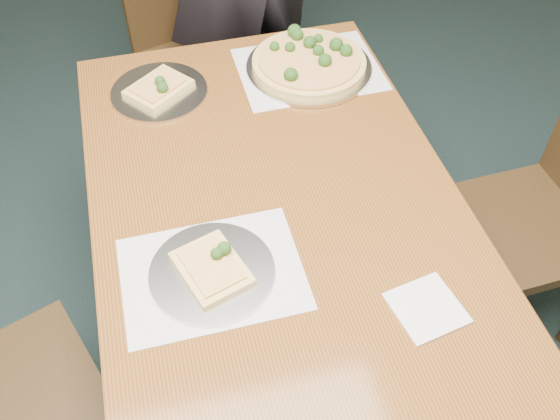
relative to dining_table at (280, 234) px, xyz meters
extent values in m
cube|color=#5E3212|center=(0.00, 0.00, 0.07)|extent=(0.90, 1.50, 0.04)
cylinder|color=black|center=(-0.39, 0.69, -0.31)|extent=(0.07, 0.07, 0.70)
cylinder|color=black|center=(0.39, 0.69, -0.31)|extent=(0.07, 0.07, 0.70)
cube|color=black|center=(-0.03, 1.07, -0.21)|extent=(0.52, 0.52, 0.04)
cylinder|color=black|center=(-0.15, 0.84, -0.44)|extent=(0.04, 0.04, 0.43)
cylinder|color=black|center=(-0.25, 1.19, -0.44)|extent=(0.04, 0.04, 0.43)
cylinder|color=black|center=(0.19, 0.94, -0.44)|extent=(0.04, 0.04, 0.43)
cylinder|color=black|center=(0.10, 1.29, -0.44)|extent=(0.04, 0.04, 0.43)
cube|color=black|center=(-0.72, -0.19, -0.21)|extent=(0.54, 0.54, 0.04)
cylinder|color=black|center=(-0.61, 0.04, -0.44)|extent=(0.04, 0.04, 0.43)
cube|color=black|center=(0.76, 0.00, -0.21)|extent=(0.43, 0.43, 0.04)
cylinder|color=black|center=(0.58, 0.18, -0.44)|extent=(0.04, 0.04, 0.43)
cylinder|color=black|center=(0.94, 0.19, -0.44)|extent=(0.04, 0.04, 0.43)
cylinder|color=black|center=(0.59, -0.18, -0.44)|extent=(0.04, 0.04, 0.43)
cube|color=white|center=(0.23, 0.53, 0.09)|extent=(0.42, 0.32, 0.00)
cube|color=white|center=(-0.19, -0.15, 0.09)|extent=(0.40, 0.30, 0.00)
cylinder|color=silver|center=(0.23, 0.53, 0.10)|extent=(0.38, 0.38, 0.01)
cylinder|color=#D4A851|center=(0.23, 0.53, 0.12)|extent=(0.34, 0.34, 0.02)
cylinder|color=#FFE785|center=(0.23, 0.53, 0.13)|extent=(0.31, 0.31, 0.01)
sphere|color=#1D4114|center=(0.15, 0.45, 0.15)|extent=(0.04, 0.04, 0.04)
sphere|color=#1D4114|center=(0.26, 0.54, 0.14)|extent=(0.03, 0.03, 0.03)
sphere|color=#1D4114|center=(0.14, 0.60, 0.14)|extent=(0.03, 0.03, 0.03)
sphere|color=#1D4114|center=(0.34, 0.52, 0.15)|extent=(0.04, 0.04, 0.04)
sphere|color=#1D4114|center=(0.22, 0.64, 0.15)|extent=(0.04, 0.04, 0.04)
sphere|color=#1D4114|center=(0.27, 0.49, 0.15)|extent=(0.04, 0.04, 0.04)
sphere|color=#1D4114|center=(0.25, 0.60, 0.14)|extent=(0.03, 0.03, 0.03)
sphere|color=#1D4114|center=(0.22, 0.66, 0.15)|extent=(0.04, 0.04, 0.04)
sphere|color=#1D4114|center=(0.28, 0.61, 0.14)|extent=(0.03, 0.03, 0.03)
sphere|color=#1D4114|center=(0.19, 0.58, 0.14)|extent=(0.03, 0.03, 0.03)
sphere|color=#1D4114|center=(0.32, 0.56, 0.15)|extent=(0.04, 0.04, 0.04)
sphere|color=#1D4114|center=(0.25, 0.59, 0.15)|extent=(0.04, 0.04, 0.04)
cylinder|color=silver|center=(-0.19, -0.15, 0.10)|extent=(0.28, 0.28, 0.01)
cube|color=#D4A851|center=(-0.19, -0.15, 0.11)|extent=(0.18, 0.20, 0.02)
cube|color=#FFE785|center=(-0.19, -0.15, 0.12)|extent=(0.14, 0.16, 0.01)
sphere|color=#1D4114|center=(-0.18, -0.13, 0.13)|extent=(0.03, 0.03, 0.03)
sphere|color=#1D4114|center=(-0.16, -0.12, 0.14)|extent=(0.03, 0.03, 0.03)
cylinder|color=silver|center=(-0.22, 0.53, 0.10)|extent=(0.28, 0.28, 0.01)
cube|color=#D4A851|center=(-0.22, 0.53, 0.11)|extent=(0.21, 0.21, 0.02)
cube|color=#FFE785|center=(-0.22, 0.53, 0.12)|extent=(0.17, 0.16, 0.01)
sphere|color=#1D4114|center=(-0.21, 0.50, 0.13)|extent=(0.03, 0.03, 0.03)
sphere|color=#1D4114|center=(-0.22, 0.53, 0.13)|extent=(0.03, 0.03, 0.03)
cube|color=white|center=(0.23, -0.35, 0.09)|extent=(0.16, 0.16, 0.01)
camera|label=1|loc=(-0.26, -0.97, 1.22)|focal=40.00mm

